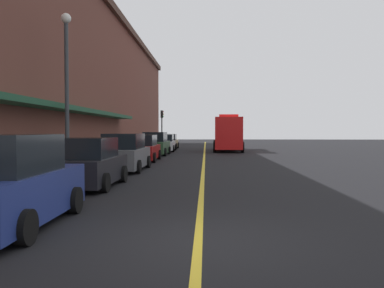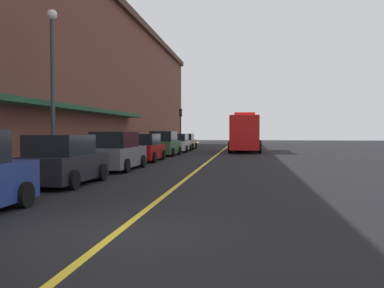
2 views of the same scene
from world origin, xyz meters
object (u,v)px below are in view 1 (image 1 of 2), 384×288
(parked_car_3, at_px, (143,149))
(parked_car_6, at_px, (168,142))
(parked_car_0, at_px, (7,185))
(parked_car_1, at_px, (88,164))
(parked_car_5, at_px, (164,143))
(parking_meter_1, at_px, (9,164))
(parked_car_4, at_px, (156,144))
(street_lamp_left, at_px, (67,75))
(parking_meter_0, at_px, (95,149))
(traffic_light_near, at_px, (162,121))
(parked_car_2, at_px, (125,153))
(fire_truck, at_px, (228,134))

(parked_car_3, height_order, parked_car_6, parked_car_3)
(parked_car_0, distance_m, parked_car_1, 5.86)
(parked_car_5, relative_size, parking_meter_1, 3.59)
(parked_car_4, height_order, street_lamp_left, street_lamp_left)
(parked_car_3, bearing_deg, parked_car_1, 179.59)
(parking_meter_0, bearing_deg, parked_car_1, -76.76)
(traffic_light_near, bearing_deg, parked_car_4, -85.44)
(parking_meter_0, height_order, street_lamp_left, street_lamp_left)
(parked_car_3, height_order, parked_car_5, parked_car_3)
(parked_car_3, bearing_deg, parked_car_2, -179.58)
(parked_car_3, bearing_deg, parked_car_6, -0.03)
(parked_car_2, distance_m, fire_truck, 20.19)
(parking_meter_0, relative_size, parking_meter_1, 1.00)
(parked_car_1, xyz_separation_m, parked_car_2, (0.12, 5.82, 0.04))
(parked_car_4, xyz_separation_m, street_lamp_left, (-2.01, -14.78, 3.53))
(street_lamp_left, xyz_separation_m, traffic_light_near, (0.66, 31.67, -1.24))
(parked_car_5, height_order, parking_meter_1, parked_car_5)
(parked_car_2, xyz_separation_m, parked_car_3, (-0.06, 6.13, -0.06))
(traffic_light_near, bearing_deg, parked_car_2, -87.29)
(parked_car_2, height_order, parked_car_6, parked_car_2)
(parked_car_6, distance_m, parking_meter_1, 32.47)
(parked_car_6, bearing_deg, parked_car_5, -178.40)
(parked_car_1, height_order, parking_meter_0, parked_car_1)
(street_lamp_left, bearing_deg, parked_car_0, -77.90)
(parked_car_2, bearing_deg, street_lamp_left, 140.26)
(street_lamp_left, distance_m, traffic_light_near, 31.70)
(parked_car_3, distance_m, parked_car_4, 6.23)
(parked_car_1, xyz_separation_m, parking_meter_1, (-1.33, -3.00, 0.25))
(parked_car_1, xyz_separation_m, street_lamp_left, (-1.93, 3.40, 3.58))
(parked_car_0, xyz_separation_m, street_lamp_left, (-1.99, 9.27, 3.51))
(parked_car_4, bearing_deg, parked_car_6, 1.79)
(parked_car_2, xyz_separation_m, fire_truck, (6.15, 19.21, 0.78))
(parked_car_3, relative_size, parked_car_6, 1.11)
(parking_meter_1, bearing_deg, parked_car_2, 80.67)
(parked_car_4, relative_size, street_lamp_left, 0.65)
(parked_car_5, bearing_deg, parking_meter_1, 175.78)
(parked_car_1, xyz_separation_m, parked_car_5, (0.17, 24.19, -0.05))
(parked_car_6, relative_size, parking_meter_0, 3.10)
(parked_car_5, bearing_deg, parking_meter_0, 174.31)
(parked_car_2, distance_m, parked_car_4, 12.37)
(parked_car_1, xyz_separation_m, parked_car_3, (0.06, 11.95, -0.01))
(parked_car_1, xyz_separation_m, parking_meter_0, (-1.33, 5.66, 0.25))
(parked_car_5, height_order, traffic_light_near, traffic_light_near)
(parking_meter_0, xyz_separation_m, street_lamp_left, (-0.60, -2.25, 3.34))
(parked_car_1, height_order, parked_car_3, parked_car_1)
(parked_car_2, bearing_deg, parked_car_1, 179.39)
(parked_car_4, bearing_deg, parked_car_0, -178.49)
(parked_car_0, height_order, parked_car_5, parked_car_0)
(parked_car_4, relative_size, parked_car_5, 0.94)
(parked_car_5, relative_size, traffic_light_near, 1.11)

